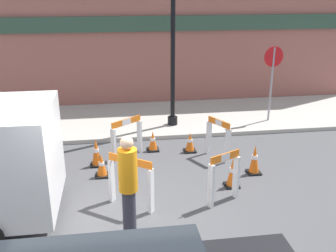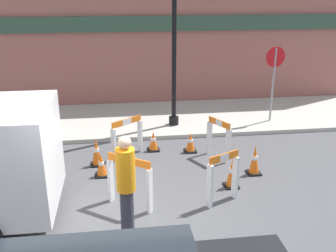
# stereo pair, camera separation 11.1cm
# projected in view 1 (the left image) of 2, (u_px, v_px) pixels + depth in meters

# --- Properties ---
(ground_plane) EXTENTS (60.00, 60.00, 0.00)m
(ground_plane) POSITION_uv_depth(u_px,v_px,m) (112.00, 246.00, 6.43)
(ground_plane) COLOR #4C4C4F
(sidewalk_slab) EXTENTS (18.00, 3.32, 0.11)m
(sidewalk_slab) POSITION_uv_depth(u_px,v_px,m) (110.00, 121.00, 12.14)
(sidewalk_slab) COLOR #ADA89E
(sidewalk_slab) RESTS_ON ground_plane
(storefront_facade) EXTENTS (18.00, 0.22, 5.50)m
(storefront_facade) POSITION_uv_depth(u_px,v_px,m) (105.00, 25.00, 12.83)
(storefront_facade) COLOR #93564C
(storefront_facade) RESTS_ON ground_plane
(stop_sign) EXTENTS (0.60, 0.09, 2.24)m
(stop_sign) POSITION_uv_depth(u_px,v_px,m) (272.00, 72.00, 11.51)
(stop_sign) COLOR gray
(stop_sign) RESTS_ON sidewalk_slab
(barricade_0) EXTENTS (0.70, 0.44, 1.04)m
(barricade_0) POSITION_uv_depth(u_px,v_px,m) (224.00, 177.00, 7.54)
(barricade_0) COLOR white
(barricade_0) RESTS_ON ground_plane
(barricade_1) EXTENTS (0.46, 0.71, 0.99)m
(barricade_1) POSITION_uv_depth(u_px,v_px,m) (218.00, 138.00, 9.52)
(barricade_1) COLOR white
(barricade_1) RESTS_ON ground_plane
(barricade_2) EXTENTS (0.79, 0.65, 0.98)m
(barricade_2) POSITION_uv_depth(u_px,v_px,m) (127.00, 136.00, 9.59)
(barricade_2) COLOR white
(barricade_2) RESTS_ON ground_plane
(barricade_3) EXTENTS (0.84, 0.66, 1.04)m
(barricade_3) POSITION_uv_depth(u_px,v_px,m) (131.00, 180.00, 7.38)
(barricade_3) COLOR white
(barricade_3) RESTS_ON ground_plane
(traffic_cone_0) EXTENTS (0.30, 0.30, 0.67)m
(traffic_cone_0) POSITION_uv_depth(u_px,v_px,m) (96.00, 153.00, 9.16)
(traffic_cone_0) COLOR black
(traffic_cone_0) RESTS_ON ground_plane
(traffic_cone_1) EXTENTS (0.30, 0.30, 0.51)m
(traffic_cone_1) POSITION_uv_depth(u_px,v_px,m) (190.00, 142.00, 9.96)
(traffic_cone_1) COLOR black
(traffic_cone_1) RESTS_ON ground_plane
(traffic_cone_2) EXTENTS (0.30, 0.30, 0.53)m
(traffic_cone_2) POSITION_uv_depth(u_px,v_px,m) (102.00, 166.00, 8.67)
(traffic_cone_2) COLOR black
(traffic_cone_2) RESTS_ON ground_plane
(traffic_cone_3) EXTENTS (0.30, 0.30, 0.65)m
(traffic_cone_3) POSITION_uv_depth(u_px,v_px,m) (232.00, 173.00, 8.22)
(traffic_cone_3) COLOR black
(traffic_cone_3) RESTS_ON ground_plane
(traffic_cone_4) EXTENTS (0.30, 0.30, 0.52)m
(traffic_cone_4) POSITION_uv_depth(u_px,v_px,m) (153.00, 141.00, 10.03)
(traffic_cone_4) COLOR black
(traffic_cone_4) RESTS_ON ground_plane
(traffic_cone_5) EXTENTS (0.30, 0.30, 0.69)m
(traffic_cone_5) POSITION_uv_depth(u_px,v_px,m) (255.00, 160.00, 8.79)
(traffic_cone_5) COLOR black
(traffic_cone_5) RESTS_ON ground_plane
(person_worker) EXTENTS (0.42, 0.42, 1.81)m
(person_worker) POSITION_uv_depth(u_px,v_px,m) (128.00, 184.00, 6.36)
(person_worker) COLOR #33333D
(person_worker) RESTS_ON ground_plane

